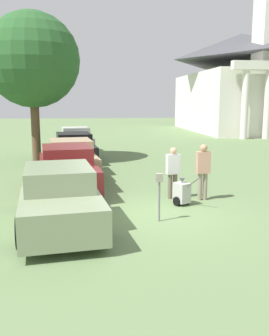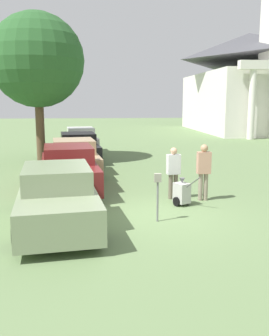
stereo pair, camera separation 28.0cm
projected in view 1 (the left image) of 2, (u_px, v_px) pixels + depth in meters
The scene contains 12 objects.
ground_plane at pixel (154, 216), 10.26m from camera, with size 120.00×120.00×0.00m, color #607A4C.
parked_car_sage at pixel (59, 197), 9.53m from camera, with size 2.44×5.19×1.52m.
parked_car_maroon at pixel (67, 169), 13.23m from camera, with size 2.45×5.14×1.57m.
parked_car_tan at pixel (71, 158), 16.25m from camera, with size 2.53×5.13×1.48m.
parked_car_black at pixel (74, 147), 19.90m from camera, with size 2.56×5.25×1.45m.
parked_car_white at pixel (76, 141), 23.04m from camera, with size 2.33×4.80×1.51m.
parking_meter at pixel (159, 188), 9.66m from camera, with size 0.18×0.09×1.28m.
person_worker at pixel (173, 170), 11.95m from camera, with size 0.45×0.29×1.66m.
person_supervisor at pixel (203, 168), 11.76m from camera, with size 0.43×0.23×1.79m.
equipment_cart at pixel (182, 192), 11.28m from camera, with size 0.64×0.96×1.00m.
church at pixel (241, 79), 38.31m from camera, with size 9.97×16.90×21.06m.
shade_tree at pixel (32, 60), 18.63m from camera, with size 4.71×4.71×7.48m.
Camera 1 is at (-1.76, -9.72, 3.11)m, focal length 40.00 mm.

